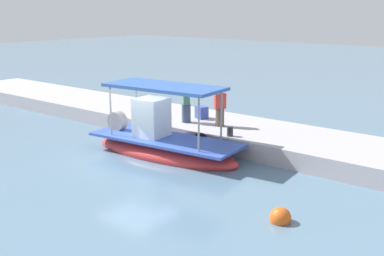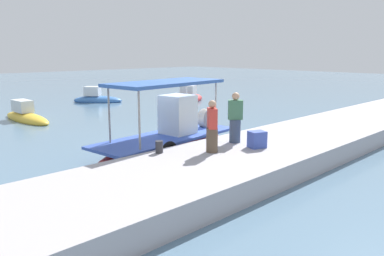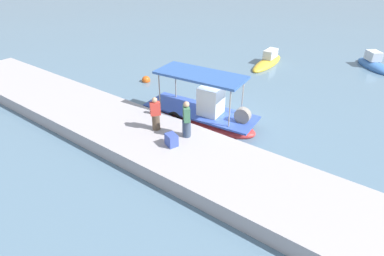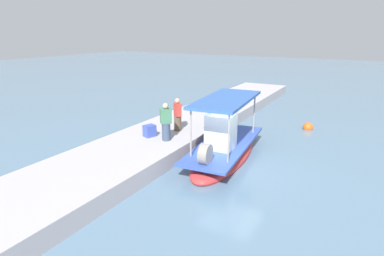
# 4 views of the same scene
# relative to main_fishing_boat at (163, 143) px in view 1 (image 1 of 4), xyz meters

# --- Properties ---
(ground_plane) EXTENTS (120.00, 120.00, 0.00)m
(ground_plane) POSITION_rel_main_fishing_boat_xyz_m (0.77, 0.70, -0.49)
(ground_plane) COLOR slate
(dock_quay) EXTENTS (36.00, 3.93, 0.70)m
(dock_quay) POSITION_rel_main_fishing_boat_xyz_m (0.77, -3.38, -0.13)
(dock_quay) COLOR #ABA6AB
(dock_quay) RESTS_ON ground_plane
(main_fishing_boat) EXTENTS (6.52, 2.63, 3.09)m
(main_fishing_boat) POSITION_rel_main_fishing_boat_xyz_m (0.00, 0.00, 0.00)
(main_fishing_boat) COLOR red
(main_fishing_boat) RESTS_ON ground_plane
(fisherman_near_bollard) EXTENTS (0.55, 0.55, 1.74)m
(fisherman_near_bollard) POSITION_rel_main_fishing_boat_xyz_m (0.90, -2.50, 1.01)
(fisherman_near_bollard) COLOR #394860
(fisherman_near_bollard) RESTS_ON dock_quay
(fisherman_by_crate) EXTENTS (0.51, 0.52, 1.64)m
(fisherman_by_crate) POSITION_rel_main_fishing_boat_xyz_m (-0.64, -2.85, 0.96)
(fisherman_by_crate) COLOR brown
(fisherman_by_crate) RESTS_ON dock_quay
(mooring_bollard) EXTENTS (0.24, 0.24, 0.38)m
(mooring_bollard) POSITION_rel_main_fishing_boat_xyz_m (-1.91, -1.77, 0.41)
(mooring_bollard) COLOR #2D2D33
(mooring_bollard) RESTS_ON dock_quay
(cargo_crate) EXTENTS (0.64, 0.58, 0.55)m
(cargo_crate) POSITION_rel_main_fishing_boat_xyz_m (0.83, -3.50, 0.49)
(cargo_crate) COLOR #3B51AD
(cargo_crate) RESTS_ON dock_quay
(marker_buoy) EXTENTS (0.58, 0.58, 0.58)m
(marker_buoy) POSITION_rel_main_fishing_boat_xyz_m (-6.47, 2.48, -0.37)
(marker_buoy) COLOR #E35A1A
(marker_buoy) RESTS_ON ground_plane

